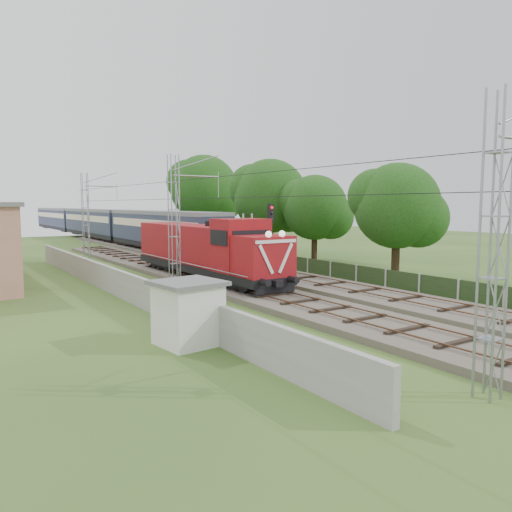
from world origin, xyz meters
TOP-DOWN VIEW (x-y plane):
  - ground at (0.00, 0.00)m, footprint 140.00×140.00m
  - track_main at (0.00, 7.00)m, footprint 4.20×70.00m
  - track_side at (5.00, 20.00)m, footprint 4.20×80.00m
  - catenary at (-2.95, 12.00)m, footprint 3.31×70.00m
  - boundary_wall at (-6.50, 12.00)m, footprint 0.25×40.00m
  - fence at (8.00, 3.00)m, footprint 0.12×32.00m
  - locomotive at (0.00, 13.87)m, footprint 2.87×16.40m
  - coach_rake at (5.00, 57.56)m, footprint 3.27×72.88m
  - signal_post at (2.66, 10.22)m, footprint 0.57×0.44m
  - relay_hut at (-7.40, 0.94)m, footprint 2.53×2.53m
  - tree_a at (11.55, 7.83)m, footprint 6.10×5.81m
  - tree_b at (12.89, 18.08)m, footprint 5.90×5.62m
  - tree_c at (11.42, 22.69)m, footprint 7.16×6.81m
  - tree_d at (12.99, 38.94)m, footprint 8.53×8.13m

SIDE VIEW (x-z plane):
  - ground at x=0.00m, z-range 0.00..0.00m
  - track_main at x=0.00m, z-range -0.04..0.41m
  - track_side at x=5.00m, z-range -0.04..0.41m
  - fence at x=8.00m, z-range 0.00..1.20m
  - boundary_wall at x=-6.50m, z-range 0.00..1.50m
  - relay_hut at x=-7.40m, z-range 0.01..2.36m
  - locomotive at x=0.00m, z-range 0.08..4.25m
  - coach_rake at x=5.00m, z-range 0.79..4.57m
  - signal_post at x=2.66m, z-range 0.97..6.13m
  - catenary at x=-2.95m, z-range 0.05..8.05m
  - tree_b at x=12.89m, z-range 0.95..8.60m
  - tree_a at x=11.55m, z-range 0.98..8.89m
  - tree_c at x=11.42m, z-range 1.15..10.42m
  - tree_d at x=12.99m, z-range 1.37..12.43m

